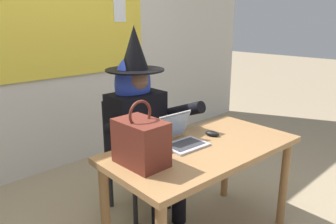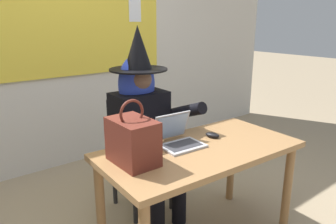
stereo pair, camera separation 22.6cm
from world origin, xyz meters
The scene contains 7 objects.
wall_back_bulletin centered at (0.00, 1.81, 1.48)m, with size 6.22×2.03×2.94m.
desk_main centered at (0.24, -0.03, 0.61)m, with size 1.34×0.73×0.71m.
chair_at_desk centered at (0.19, 0.67, 0.51)m, with size 0.44×0.44×0.90m.
person_costumed centered at (0.18, 0.54, 0.80)m, with size 0.60×0.69×1.47m.
laptop centered at (0.15, 0.10, 0.76)m, with size 0.29×0.28×0.20m.
computer_mouse centered at (0.43, 0.06, 0.73)m, with size 0.06×0.10×0.03m, color black.
handbag centered at (-0.23, 0.05, 0.84)m, with size 0.20×0.30×0.38m.
Camera 2 is at (-1.14, -1.43, 1.51)m, focal length 34.68 mm.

